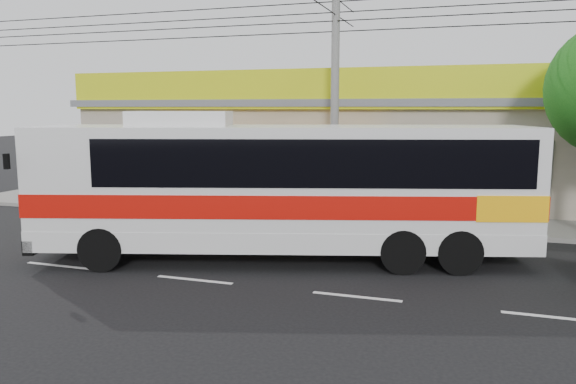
% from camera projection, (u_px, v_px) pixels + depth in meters
% --- Properties ---
extents(ground, '(120.00, 120.00, 0.00)m').
position_uv_depth(ground, '(235.00, 255.00, 16.01)').
color(ground, black).
rests_on(ground, ground).
extents(sidewalk, '(30.00, 3.20, 0.15)m').
position_uv_depth(sidewalk, '(297.00, 215.00, 21.64)').
color(sidewalk, slate).
rests_on(sidewalk, ground).
extents(lane_markings, '(50.00, 0.12, 0.01)m').
position_uv_depth(lane_markings, '(195.00, 280.00, 13.66)').
color(lane_markings, silver).
rests_on(lane_markings, ground).
extents(storefront_building, '(22.60, 9.20, 5.70)m').
position_uv_depth(storefront_building, '(332.00, 147.00, 26.52)').
color(storefront_building, gray).
rests_on(storefront_building, ground).
extents(coach_bus, '(13.44, 6.35, 4.07)m').
position_uv_depth(coach_bus, '(290.00, 182.00, 15.19)').
color(coach_bus, silver).
rests_on(coach_bus, ground).
extents(motorbike_red, '(2.12, 0.78, 1.11)m').
position_uv_depth(motorbike_red, '(53.00, 191.00, 23.48)').
color(motorbike_red, maroon).
rests_on(motorbike_red, sidewalk).
extents(motorbike_dark, '(1.78, 0.73, 1.04)m').
position_uv_depth(motorbike_dark, '(50.00, 182.00, 26.66)').
color(motorbike_dark, black).
rests_on(motorbike_dark, sidewalk).
extents(utility_pole, '(34.00, 14.00, 8.92)m').
position_uv_depth(utility_pole, '(336.00, 15.00, 19.51)').
color(utility_pole, slate).
rests_on(utility_pole, ground).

